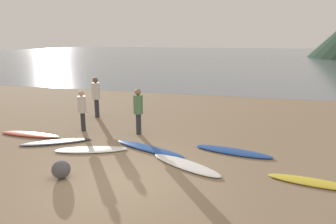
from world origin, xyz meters
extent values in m
cube|color=#8C7559|center=(0.00, 10.00, -0.10)|extent=(120.00, 120.00, 0.20)
cube|color=slate|center=(0.00, 61.94, 0.00)|extent=(140.00, 100.00, 0.01)
ellipsoid|color=#D84C38|center=(-4.46, 2.39, 0.04)|extent=(2.41, 0.53, 0.09)
ellipsoid|color=#333338|center=(-3.06, 1.95, 0.03)|extent=(2.24, 1.62, 0.07)
ellipsoid|color=white|center=(-1.56, 1.61, 0.04)|extent=(2.31, 1.30, 0.07)
ellipsoid|color=#1E479E|center=(0.17, 2.14, 0.05)|extent=(2.63, 1.33, 0.09)
ellipsoid|color=white|center=(1.53, 1.25, 0.04)|extent=(2.30, 1.56, 0.08)
ellipsoid|color=#1E479E|center=(2.73, 2.61, 0.04)|extent=(2.46, 1.00, 0.08)
ellipsoid|color=yellow|center=(4.74, 1.05, 0.03)|extent=(2.16, 0.78, 0.06)
cylinder|color=#2D2D38|center=(-0.71, 3.57, 0.39)|extent=(0.19, 0.19, 0.78)
cylinder|color=#4C7A4C|center=(-0.71, 3.57, 1.12)|extent=(0.34, 0.34, 0.68)
sphere|color=#936B4C|center=(-0.71, 3.57, 1.57)|extent=(0.22, 0.22, 0.22)
cylinder|color=#2D2D38|center=(-3.35, 5.37, 0.41)|extent=(0.20, 0.20, 0.83)
cylinder|color=beige|center=(-3.35, 5.37, 1.19)|extent=(0.36, 0.36, 0.72)
sphere|color=brown|center=(-3.35, 5.37, 1.67)|extent=(0.23, 0.23, 0.23)
cylinder|color=#2D2D38|center=(-2.89, 3.42, 0.36)|extent=(0.17, 0.17, 0.72)
cylinder|color=beige|center=(-2.89, 3.42, 1.03)|extent=(0.31, 0.31, 0.62)
sphere|color=tan|center=(-2.89, 3.42, 1.44)|extent=(0.20, 0.20, 0.20)
sphere|color=#4D4C51|center=(-1.34, -0.27, 0.23)|extent=(0.46, 0.46, 0.46)
camera|label=1|loc=(3.04, -6.22, 3.41)|focal=31.82mm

